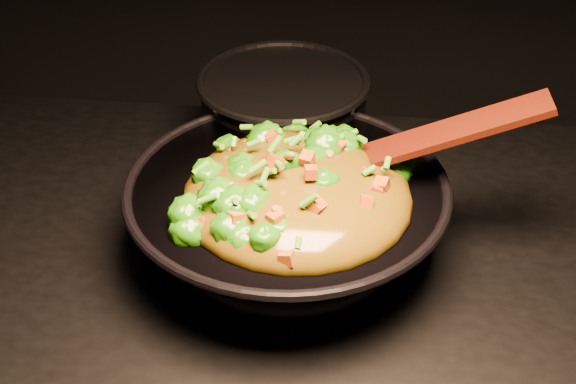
# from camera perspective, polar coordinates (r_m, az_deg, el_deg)

# --- Properties ---
(wok) EXTENTS (0.38, 0.38, 0.10)m
(wok) POSITION_cam_1_polar(r_m,az_deg,el_deg) (0.93, -0.07, -2.11)
(wok) COLOR black
(wok) RESTS_ON stovetop
(stir_fry) EXTENTS (0.29, 0.29, 0.09)m
(stir_fry) POSITION_cam_1_polar(r_m,az_deg,el_deg) (0.86, 0.68, 1.74)
(stir_fry) COLOR #267408
(stir_fry) RESTS_ON wok
(spatula) EXTENTS (0.29, 0.06, 0.12)m
(spatula) POSITION_cam_1_polar(r_m,az_deg,el_deg) (0.90, 8.90, 3.45)
(spatula) COLOR #341104
(spatula) RESTS_ON wok
(back_pot) EXTENTS (0.28, 0.28, 0.13)m
(back_pot) POSITION_cam_1_polar(r_m,az_deg,el_deg) (1.10, -0.32, 5.29)
(back_pot) COLOR black
(back_pot) RESTS_ON stovetop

